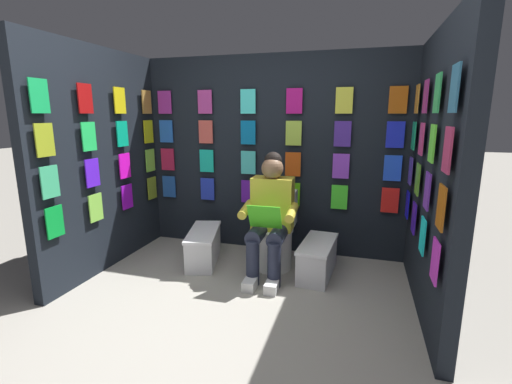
{
  "coord_description": "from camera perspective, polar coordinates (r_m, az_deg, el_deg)",
  "views": [
    {
      "loc": [
        -0.96,
        2.07,
        1.54
      ],
      "look_at": [
        -0.06,
        -0.99,
        0.85
      ],
      "focal_mm": 25.11,
      "sensor_mm": 36.0,
      "label": 1
    }
  ],
  "objects": [
    {
      "name": "display_wall_back",
      "position": [
        4.05,
        2.58,
        5.84
      ],
      "size": [
        3.02,
        0.14,
        2.18
      ],
      "color": "black",
      "rests_on": "ground"
    },
    {
      "name": "comic_longbox_far",
      "position": [
        3.89,
        -8.34,
        -8.49
      ],
      "size": [
        0.47,
        0.78,
        0.34
      ],
      "rotation": [
        0.0,
        0.0,
        0.26
      ],
      "color": "silver",
      "rests_on": "ground"
    },
    {
      "name": "person_reading",
      "position": [
        3.43,
        2.24,
        -3.68
      ],
      "size": [
        0.53,
        0.69,
        1.19
      ],
      "rotation": [
        0.0,
        0.0,
        0.03
      ],
      "color": "gold",
      "rests_on": "ground"
    },
    {
      "name": "toilet",
      "position": [
        3.72,
        2.98,
        -6.81
      ],
      "size": [
        0.41,
        0.56,
        0.77
      ],
      "rotation": [
        0.0,
        0.0,
        0.03
      ],
      "color": "white",
      "rests_on": "ground"
    },
    {
      "name": "display_wall_right",
      "position": [
        3.88,
        -23.35,
        4.58
      ],
      "size": [
        0.14,
        1.79,
        2.18
      ],
      "color": "black",
      "rests_on": "ground"
    },
    {
      "name": "display_wall_left",
      "position": [
        3.05,
        26.6,
        2.45
      ],
      "size": [
        0.14,
        1.79,
        2.18
      ],
      "color": "black",
      "rests_on": "ground"
    },
    {
      "name": "ground_plane",
      "position": [
        2.75,
        -7.6,
        -21.95
      ],
      "size": [
        30.0,
        30.0,
        0.0
      ],
      "primitive_type": "plane",
      "color": "#9E998E"
    },
    {
      "name": "comic_longbox_near",
      "position": [
        3.59,
        9.75,
        -10.38
      ],
      "size": [
        0.34,
        0.7,
        0.34
      ],
      "rotation": [
        0.0,
        0.0,
        -0.08
      ],
      "color": "silver",
      "rests_on": "ground"
    }
  ]
}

